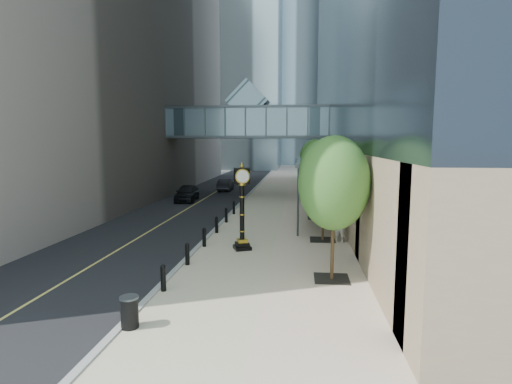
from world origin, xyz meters
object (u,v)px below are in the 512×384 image
trash_bin (130,313)px  pedestrian (340,226)px  street_clock (242,213)px  car_far (226,185)px  car_near (187,193)px

trash_bin → pedestrian: 13.20m
street_clock → trash_bin: street_clock is taller
car_far → car_near: bearing=74.6°
pedestrian → car_far: 25.35m
trash_bin → car_near: (-5.58, 25.61, 0.28)m
car_near → car_far: car_near is taller
trash_bin → pedestrian: pedestrian is taller
pedestrian → car_far: (-10.64, 23.01, -0.30)m
car_near → car_far: (2.14, 8.46, -0.10)m
pedestrian → street_clock: bearing=43.6°
car_far → trash_bin: bearing=94.6°
pedestrian → trash_bin: bearing=78.8°
pedestrian → car_near: pedestrian is taller
street_clock → trash_bin: 9.37m
car_near → car_far: bearing=71.0°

